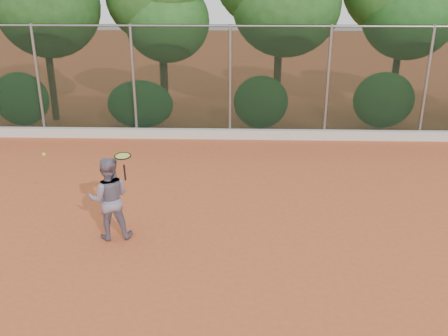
{
  "coord_description": "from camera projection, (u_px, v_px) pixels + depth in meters",
  "views": [
    {
      "loc": [
        0.29,
        -8.31,
        4.86
      ],
      "look_at": [
        0.0,
        1.0,
        1.25
      ],
      "focal_mm": 40.0,
      "sensor_mm": 36.0,
      "label": 1
    }
  ],
  "objects": [
    {
      "name": "tennis_racket",
      "position": [
        123.0,
        158.0,
        9.12
      ],
      "size": [
        0.32,
        0.32,
        0.54
      ],
      "color": "black",
      "rests_on": "ground"
    },
    {
      "name": "chainlink_fence",
      "position": [
        230.0,
        79.0,
        15.36
      ],
      "size": [
        24.09,
        0.09,
        3.5
      ],
      "color": "black",
      "rests_on": "ground"
    },
    {
      "name": "ground",
      "position": [
        222.0,
        248.0,
        9.51
      ],
      "size": [
        80.0,
        80.0,
        0.0
      ],
      "primitive_type": "plane",
      "color": "#C1562D",
      "rests_on": "ground"
    },
    {
      "name": "tennis_player",
      "position": [
        109.0,
        198.0,
        9.62
      ],
      "size": [
        0.92,
        0.78,
        1.67
      ],
      "primitive_type": "imported",
      "rotation": [
        0.0,
        0.0,
        3.34
      ],
      "color": "slate",
      "rests_on": "ground"
    },
    {
      "name": "tennis_ball_in_flight",
      "position": [
        44.0,
        154.0,
        9.1
      ],
      "size": [
        0.07,
        0.07,
        0.07
      ],
      "color": "#B6C82D",
      "rests_on": "ground"
    },
    {
      "name": "concrete_curb",
      "position": [
        230.0,
        134.0,
        15.81
      ],
      "size": [
        24.0,
        0.2,
        0.3
      ],
      "primitive_type": "cube",
      "color": "beige",
      "rests_on": "ground"
    }
  ]
}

